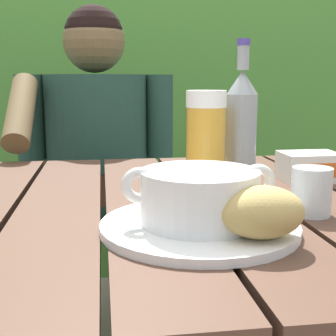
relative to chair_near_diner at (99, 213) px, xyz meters
The scene contains 12 objects.
dining_table 0.89m from the chair_near_diner, 84.16° to the right, with size 1.30×0.87×0.75m.
hedge_backdrop 1.07m from the chair_near_diner, 73.36° to the left, with size 3.69×0.87×2.61m.
chair_near_diner is the anchor object (origin of this frame).
person_eating 0.30m from the chair_near_diner, 90.86° to the right, with size 0.48×0.47×1.18m.
serving_plate 1.09m from the chair_near_diner, 81.91° to the right, with size 0.28×0.28×0.01m.
soup_bowl 1.10m from the chair_near_diner, 81.91° to the right, with size 0.21×0.16×0.08m.
bread_roll 1.18m from the chair_near_diner, 79.26° to the right, with size 0.11×0.09×0.07m.
beer_glass 0.94m from the chair_near_diner, 76.63° to the right, with size 0.07×0.07×0.19m.
beer_bottle 0.94m from the chair_near_diner, 71.28° to the right, with size 0.06×0.06×0.28m.
water_glass_small 1.09m from the chair_near_diner, 71.36° to the right, with size 0.06×0.06×0.07m.
butter_tub 0.92m from the chair_near_diner, 59.64° to the right, with size 0.12×0.09×0.06m.
table_knife 1.03m from the chair_near_diner, 73.20° to the right, with size 0.15×0.05×0.01m.
Camera 1 is at (-0.07, -0.78, 0.96)m, focal length 49.75 mm.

